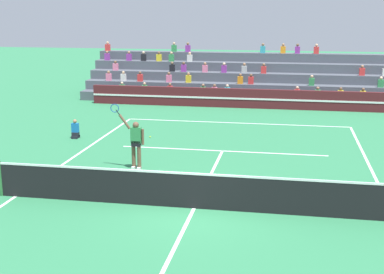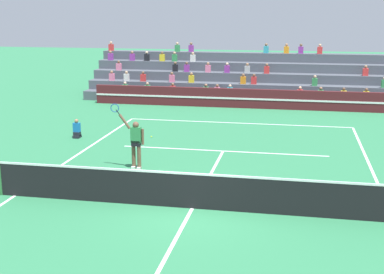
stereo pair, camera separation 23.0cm
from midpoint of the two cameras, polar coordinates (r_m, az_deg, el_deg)
The scene contains 8 objects.
ground_plane at distance 15.34m, azimuth 0.46°, elevation -7.63°, with size 120.00×120.00×0.00m, color #2D7A4C.
court_lines at distance 15.34m, azimuth 0.46°, elevation -7.62°, with size 11.10×23.90×0.01m.
tennis_net at distance 15.16m, azimuth 0.46°, elevation -5.71°, with size 12.00×0.10×1.10m.
sponsor_banner_wall at distance 30.72m, azimuth 6.06°, elevation 4.10°, with size 18.00×0.26×1.10m.
bleacher_stand at distance 34.40m, azimuth 6.64°, elevation 5.88°, with size 20.48×4.75×3.38m.
ball_kid_courtside at distance 23.98m, azimuth -11.91°, elevation 0.69°, with size 0.30×0.36×0.84m.
tennis_player at distance 18.86m, azimuth -5.71°, elevation -0.52°, with size 1.24×0.34×2.39m.
tennis_ball at distance 23.65m, azimuth -4.08°, elevation 0.03°, with size 0.07×0.07×0.07m, color #C6DB33.
Camera 2 is at (2.75, -14.04, 5.54)m, focal length 50.00 mm.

